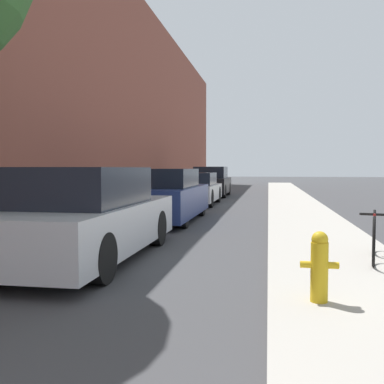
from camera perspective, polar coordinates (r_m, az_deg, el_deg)
The scene contains 10 objects.
ground_plane at distance 15.45m, azimuth 2.73°, elevation -2.32°, with size 120.00×120.00×0.00m, color #3D3D3F.
sidewalk_left at distance 16.06m, azimuth -7.59°, elevation -1.92°, with size 2.00×52.00×0.12m.
sidewalk_right at distance 15.36m, azimuth 13.54°, elevation -2.21°, with size 2.00×52.00×0.12m.
building_facade_left at distance 16.76m, azimuth -12.25°, elevation 14.05°, with size 0.70×52.00×9.33m.
parked_car_silver at distance 7.20m, azimuth -13.14°, elevation -3.09°, with size 1.68×4.59×1.48m.
parked_car_navy at distance 12.21m, azimuth -3.74°, elevation -0.53°, with size 1.88×4.57×1.44m.
parked_car_white at distance 17.61m, azimuth 0.47°, elevation 0.36°, with size 1.68×4.09×1.28m.
parked_car_black at distance 22.80m, azimuth 2.50°, elevation 1.24°, with size 1.74×3.98×1.53m.
fire_hydrant at distance 4.66m, azimuth 16.11°, elevation -9.11°, with size 0.38×0.17×0.71m.
bicycle at distance 7.02m, azimuth 22.44°, elevation -5.19°, with size 0.52×1.67×0.69m.
Camera 1 is at (1.90, 0.74, 1.46)m, focal length 41.34 mm.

